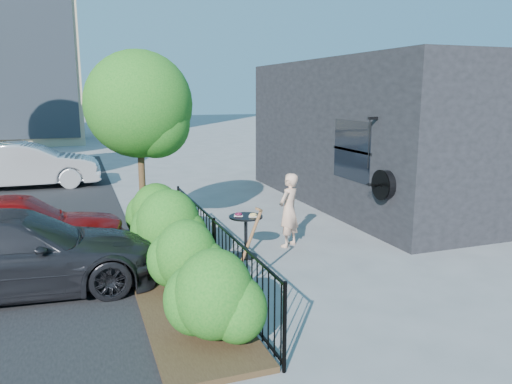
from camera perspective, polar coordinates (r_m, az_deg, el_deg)
name	(u,v)px	position (r m, az deg, el deg)	size (l,w,h in m)	color
ground	(295,270)	(9.11, 4.52, -8.88)	(120.00, 120.00, 0.00)	gray
shop_building	(404,132)	(15.30, 16.61, 6.61)	(6.22, 9.00, 4.00)	black
fence	(214,249)	(8.45, -4.79, -6.51)	(0.05, 6.05, 1.10)	black
planting_bed	(174,284)	(8.48, -9.38, -10.30)	(1.30, 6.00, 0.08)	#382616
shrubs	(177,243)	(8.37, -8.98, -5.78)	(1.10, 5.60, 1.24)	#166219
patio_tree	(142,111)	(10.61, -12.86, 9.02)	(2.20, 2.20, 3.94)	#3F2B19
cafe_table	(246,229)	(9.61, -1.17, -4.21)	(0.65, 0.65, 0.87)	black
woman	(289,210)	(10.25, 3.77, -2.08)	(0.56, 0.37, 1.53)	#DAA88D
shovel	(244,258)	(7.72, -1.38, -7.60)	(0.54, 0.19, 1.46)	brown
car_red	(11,229)	(10.18, -26.17, -3.79)	(1.63, 4.05, 1.38)	maroon
car_silver	(28,165)	(18.21, -24.62, 2.80)	(1.59, 4.57, 1.51)	#B5B5BA
car_darkgrey	(15,253)	(8.80, -25.85, -6.26)	(1.84, 4.52, 1.31)	black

